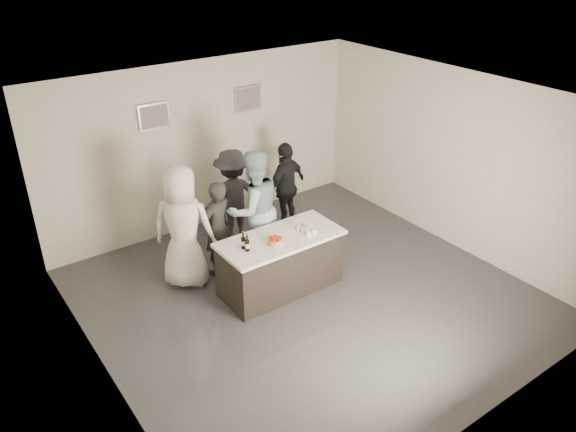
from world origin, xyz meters
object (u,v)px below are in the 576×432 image
at_px(cake, 275,241).
at_px(person_guest_back, 233,197).
at_px(person_guest_left, 183,227).
at_px(bar_counter, 281,263).
at_px(person_main_blue, 254,209).
at_px(person_guest_right, 286,186).
at_px(beer_bottle_a, 243,240).
at_px(beer_bottle_b, 247,243).
at_px(person_main_black, 218,228).

distance_m(cake, person_guest_back, 1.81).
bearing_deg(person_guest_back, person_guest_left, 40.45).
bearing_deg(cake, bar_counter, 32.08).
relative_size(person_main_blue, person_guest_right, 1.19).
xyz_separation_m(beer_bottle_a, beer_bottle_b, (0.01, -0.09, 0.00)).
bearing_deg(person_guest_right, bar_counter, 33.82).
xyz_separation_m(cake, beer_bottle_b, (-0.42, 0.07, 0.09)).
distance_m(person_main_blue, person_guest_back, 0.82).
bearing_deg(person_main_blue, person_guest_left, -6.10).
bearing_deg(person_guest_right, person_guest_back, -24.49).
bearing_deg(person_guest_left, person_guest_right, -123.81).
bearing_deg(cake, person_main_black, 107.77).
bearing_deg(beer_bottle_b, person_guest_right, 41.28).
distance_m(person_main_black, person_guest_back, 0.99).
distance_m(cake, person_guest_left, 1.42).
distance_m(bar_counter, beer_bottle_a, 0.84).
bearing_deg(bar_counter, beer_bottle_b, -175.78).
xyz_separation_m(person_main_blue, person_guest_left, (-1.16, 0.13, -0.01)).
bearing_deg(person_main_black, beer_bottle_a, 68.73).
xyz_separation_m(bar_counter, person_main_blue, (0.08, 0.85, 0.53)).
bearing_deg(person_guest_back, cake, 90.83).
height_order(person_guest_left, person_guest_right, person_guest_left).
bearing_deg(beer_bottle_a, person_guest_right, 39.45).
bearing_deg(person_main_black, cake, 91.88).
bearing_deg(person_guest_left, beer_bottle_a, 159.05).
distance_m(cake, person_main_black, 1.13).
bearing_deg(bar_counter, person_main_black, 118.32).
height_order(cake, beer_bottle_a, beer_bottle_a).
xyz_separation_m(person_guest_right, person_guest_back, (-1.03, 0.12, 0.03)).
relative_size(bar_counter, person_main_black, 1.19).
xyz_separation_m(person_main_blue, person_guest_back, (0.10, 0.81, -0.13)).
distance_m(person_guest_right, person_guest_back, 1.04).
bearing_deg(person_guest_left, bar_counter, 179.85).
xyz_separation_m(person_guest_left, person_guest_right, (2.28, 0.56, -0.14)).
bearing_deg(person_guest_back, person_main_blue, 95.39).
height_order(cake, person_main_black, person_main_black).
relative_size(bar_counter, beer_bottle_a, 7.15).
distance_m(bar_counter, cake, 0.53).
xyz_separation_m(cake, person_guest_back, (0.36, 1.77, -0.09)).
distance_m(person_main_black, person_guest_left, 0.58).
height_order(person_main_blue, person_guest_left, person_main_blue).
relative_size(cake, person_guest_left, 0.11).
height_order(bar_counter, person_guest_left, person_guest_left).
bearing_deg(person_main_blue, person_main_black, -9.62).
xyz_separation_m(person_main_black, person_guest_right, (1.73, 0.58, 0.04)).
bearing_deg(person_guest_right, beer_bottle_a, 21.41).
relative_size(cake, person_main_black, 0.14).
height_order(beer_bottle_a, person_guest_back, person_guest_back).
xyz_separation_m(bar_counter, person_main_black, (-0.52, 0.96, 0.33)).
height_order(cake, person_main_blue, person_main_blue).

